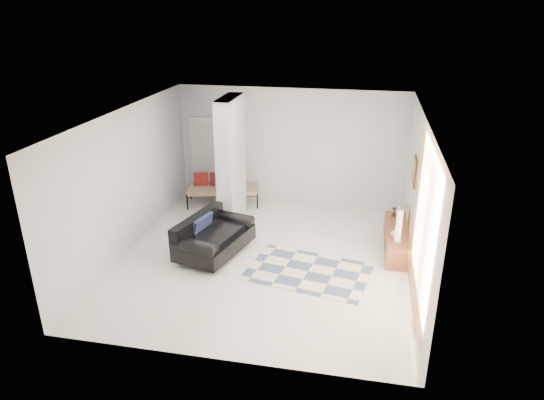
# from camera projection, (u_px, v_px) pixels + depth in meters

# --- Properties ---
(floor) EXTENTS (6.00, 6.00, 0.00)m
(floor) POSITION_uv_depth(u_px,v_px,m) (265.00, 257.00, 9.49)
(floor) COLOR white
(floor) RESTS_ON ground
(ceiling) EXTENTS (6.00, 6.00, 0.00)m
(ceiling) POSITION_uv_depth(u_px,v_px,m) (264.00, 116.00, 8.43)
(ceiling) COLOR white
(ceiling) RESTS_ON wall_back
(wall_back) EXTENTS (6.00, 0.00, 6.00)m
(wall_back) POSITION_uv_depth(u_px,v_px,m) (291.00, 147.00, 11.68)
(wall_back) COLOR silver
(wall_back) RESTS_ON ground
(wall_front) EXTENTS (6.00, 0.00, 6.00)m
(wall_front) POSITION_uv_depth(u_px,v_px,m) (216.00, 273.00, 6.24)
(wall_front) COLOR silver
(wall_front) RESTS_ON ground
(wall_left) EXTENTS (0.00, 6.00, 6.00)m
(wall_left) POSITION_uv_depth(u_px,v_px,m) (127.00, 181.00, 9.46)
(wall_left) COLOR silver
(wall_left) RESTS_ON ground
(wall_right) EXTENTS (0.00, 6.00, 6.00)m
(wall_right) POSITION_uv_depth(u_px,v_px,m) (418.00, 202.00, 8.46)
(wall_right) COLOR silver
(wall_right) RESTS_ON ground
(partition_column) EXTENTS (0.35, 1.20, 2.80)m
(partition_column) POSITION_uv_depth(u_px,v_px,m) (231.00, 161.00, 10.61)
(partition_column) COLOR #B9BEC1
(partition_column) RESTS_ON floor
(hallway_door) EXTENTS (0.85, 0.06, 2.04)m
(hallway_door) POSITION_uv_depth(u_px,v_px,m) (208.00, 157.00, 12.17)
(hallway_door) COLOR white
(hallway_door) RESTS_ON floor
(curtain) EXTENTS (0.00, 2.55, 2.55)m
(curtain) POSITION_uv_depth(u_px,v_px,m) (419.00, 226.00, 7.41)
(curtain) COLOR orange
(curtain) RESTS_ON wall_right
(wall_art) EXTENTS (0.04, 0.45, 0.55)m
(wall_art) POSITION_uv_depth(u_px,v_px,m) (415.00, 172.00, 9.19)
(wall_art) COLOR #39210F
(wall_art) RESTS_ON wall_right
(media_console) EXTENTS (0.45, 1.92, 0.80)m
(media_console) POSITION_uv_depth(u_px,v_px,m) (396.00, 239.00, 9.78)
(media_console) COLOR brown
(media_console) RESTS_ON floor
(loveseat) EXTENTS (1.35, 1.84, 0.76)m
(loveseat) POSITION_uv_depth(u_px,v_px,m) (212.00, 237.00, 9.52)
(loveseat) COLOR silver
(loveseat) RESTS_ON floor
(daybed) EXTENTS (1.82, 1.09, 0.77)m
(daybed) POSITION_uv_depth(u_px,v_px,m) (222.00, 188.00, 11.87)
(daybed) COLOR black
(daybed) RESTS_ON floor
(area_rug) EXTENTS (2.42, 1.84, 0.01)m
(area_rug) POSITION_uv_depth(u_px,v_px,m) (308.00, 272.00, 8.97)
(area_rug) COLOR beige
(area_rug) RESTS_ON floor
(cylinder_lamp) EXTENTS (0.11, 0.11, 0.62)m
(cylinder_lamp) POSITION_uv_depth(u_px,v_px,m) (399.00, 226.00, 9.14)
(cylinder_lamp) COLOR silver
(cylinder_lamp) RESTS_ON media_console
(bronze_figurine) EXTENTS (0.12, 0.12, 0.21)m
(bronze_figurine) POSITION_uv_depth(u_px,v_px,m) (394.00, 212.00, 10.28)
(bronze_figurine) COLOR #331F16
(bronze_figurine) RESTS_ON media_console
(vase) EXTENTS (0.22, 0.22, 0.21)m
(vase) POSITION_uv_depth(u_px,v_px,m) (396.00, 233.00, 9.34)
(vase) COLOR silver
(vase) RESTS_ON media_console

